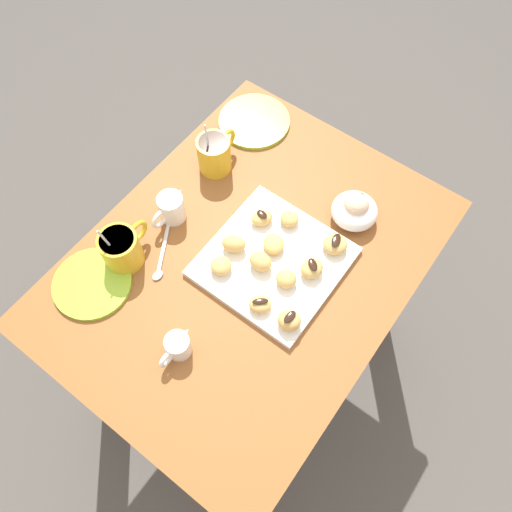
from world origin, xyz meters
name	(u,v)px	position (x,y,z in m)	size (l,w,h in m)	color
ground_plane	(251,355)	(0.00, 0.00, 0.00)	(8.00, 8.00, 0.00)	#514C47
dining_table	(248,289)	(0.00, 0.00, 0.59)	(0.90, 0.69, 0.75)	#935628
pastry_plate_square	(273,262)	(0.03, -0.05, 0.76)	(0.29, 0.29, 0.02)	white
coffee_mug_mustard_left	(122,248)	(-0.16, 0.22, 0.80)	(0.13, 0.09, 0.14)	gold
coffee_mug_mustard_right	(215,153)	(0.17, 0.22, 0.80)	(0.12, 0.08, 0.14)	gold
cream_pitcher_white	(171,207)	(-0.01, 0.21, 0.79)	(0.10, 0.06, 0.07)	white
ice_cream_bowl	(355,210)	(0.24, -0.13, 0.79)	(0.11, 0.11, 0.08)	white
chocolate_sauce_pitcher	(178,346)	(-0.25, -0.01, 0.78)	(0.09, 0.05, 0.06)	white
saucer_lime_left	(254,121)	(0.34, 0.23, 0.76)	(0.19, 0.19, 0.01)	#9EC633
saucer_lime_right	(92,283)	(-0.25, 0.24, 0.76)	(0.17, 0.17, 0.01)	#9EC633
loose_spoon_near_saucer	(162,256)	(-0.11, 0.16, 0.76)	(0.15, 0.09, 0.01)	silver
beignet_0	(285,280)	(0.00, -0.11, 0.79)	(0.05, 0.04, 0.03)	#E5B260
beignet_1	(260,304)	(-0.08, -0.09, 0.78)	(0.05, 0.04, 0.03)	#E5B260
chocolate_drizzle_1	(260,301)	(-0.08, -0.09, 0.80)	(0.03, 0.01, 0.01)	black
beignet_2	(312,268)	(0.05, -0.14, 0.79)	(0.05, 0.05, 0.03)	#E5B260
chocolate_drizzle_2	(313,265)	(0.05, -0.14, 0.80)	(0.03, 0.02, 0.01)	black
beignet_3	(261,261)	(0.00, -0.04, 0.79)	(0.05, 0.04, 0.04)	#E5B260
beignet_4	(262,218)	(0.09, 0.03, 0.78)	(0.04, 0.05, 0.03)	#E5B260
chocolate_drizzle_4	(262,214)	(0.09, 0.03, 0.80)	(0.03, 0.02, 0.01)	black
beignet_5	(221,266)	(-0.06, 0.03, 0.78)	(0.05, 0.05, 0.03)	#E5B260
beignet_6	(335,244)	(0.14, -0.14, 0.78)	(0.05, 0.05, 0.03)	#E5B260
chocolate_drizzle_6	(336,240)	(0.14, -0.14, 0.80)	(0.04, 0.02, 0.01)	black
beignet_7	(289,320)	(-0.07, -0.17, 0.79)	(0.05, 0.05, 0.04)	#E5B260
chocolate_drizzle_7	(290,317)	(-0.07, -0.17, 0.81)	(0.03, 0.02, 0.01)	black
beignet_8	(289,219)	(0.13, -0.02, 0.78)	(0.04, 0.04, 0.03)	#E5B260
beignet_9	(274,244)	(0.05, -0.03, 0.78)	(0.05, 0.05, 0.03)	#E5B260
beignet_10	(235,243)	(0.00, 0.04, 0.79)	(0.05, 0.04, 0.04)	#E5B260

